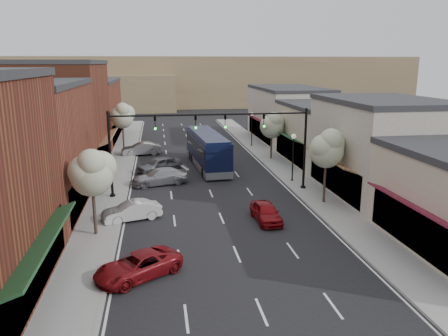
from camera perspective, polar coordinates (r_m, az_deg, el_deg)
name	(u,v)px	position (r m, az deg, el deg)	size (l,w,h in m)	color
ground	(226,229)	(29.04, 0.25, -7.91)	(160.00, 160.00, 0.00)	black
sidewalk_left	(118,167)	(46.59, -13.64, 0.10)	(2.80, 73.00, 0.15)	gray
sidewalk_right	(275,162)	(48.09, 6.71, 0.82)	(2.80, 73.00, 0.15)	gray
curb_left	(132,167)	(46.48, -11.92, 0.16)	(0.25, 73.00, 0.17)	gray
curb_right	(263,162)	(47.74, 5.09, 0.76)	(0.25, 73.00, 0.17)	gray
bldg_left_midnear	(18,148)	(34.70, -25.36, 2.34)	(10.14, 14.10, 9.40)	brown
bldg_left_midfar	(58,115)	(48.03, -20.85, 6.46)	(10.14, 14.10, 10.90)	brown
bldg_left_far	(84,111)	(63.80, -17.84, 7.13)	(10.14, 18.10, 8.40)	brown
bldg_right_midnear	(380,147)	(37.89, 19.72, 2.55)	(9.14, 12.10, 7.90)	beige
bldg_right_midfar	(325,133)	(48.72, 13.01, 4.43)	(9.14, 12.10, 6.40)	#C0AF98
bldg_right_far	(287,114)	(61.76, 8.27, 6.98)	(9.14, 16.10, 7.40)	beige
hill_far	(172,81)	(116.85, -6.79, 11.25)	(120.00, 30.00, 12.00)	#7A6647
hill_near	(64,93)	(106.93, -20.19, 9.24)	(50.00, 20.00, 8.00)	#7A6647
signal_mast_right	(278,137)	(36.55, 7.04, 4.01)	(8.22, 0.46, 7.00)	black
signal_mast_left	(140,141)	(35.23, -10.89, 3.51)	(8.22, 0.46, 7.00)	black
tree_right_near	(327,147)	(33.68, 13.37, 2.63)	(2.85, 2.65, 5.95)	#47382B
tree_right_far	(272,124)	(48.75, 6.33, 5.68)	(2.85, 2.65, 5.43)	#47382B
tree_left_near	(92,171)	(27.68, -16.84, -0.42)	(2.85, 2.65, 5.69)	#47382B
tree_left_far	(123,115)	(53.12, -13.12, 6.73)	(2.85, 2.65, 6.13)	#47382B
lamp_post_near	(293,150)	(39.82, 9.03, 2.37)	(0.44, 0.44, 4.44)	black
lamp_post_far	(252,124)	(56.51, 3.65, 5.81)	(0.44, 0.44, 4.44)	black
coach_bus	(207,150)	(45.23, -2.19, 2.42)	(3.47, 11.95, 3.60)	black
red_hatchback	(266,212)	(30.23, 5.50, -5.75)	(1.56, 3.89, 1.32)	maroon
parked_car_a	(138,266)	(23.08, -11.17, -12.41)	(2.10, 4.54, 1.26)	maroon
parked_car_b	(132,211)	(30.99, -11.96, -5.50)	(1.41, 4.04, 1.33)	silver
parked_car_c	(160,177)	(39.40, -8.41, -1.12)	(2.05, 5.05, 1.46)	#9A9BA0
parked_car_d	(159,165)	(43.76, -8.47, 0.41)	(1.81, 4.50, 1.53)	#585A5F
parked_car_e	(141,149)	(52.35, -10.75, 2.48)	(1.60, 4.58, 1.51)	#98989D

